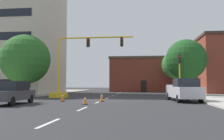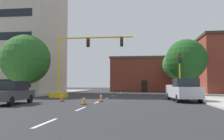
{
  "view_description": "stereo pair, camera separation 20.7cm",
  "coord_description": "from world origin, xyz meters",
  "px_view_note": "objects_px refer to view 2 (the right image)",
  "views": [
    {
      "loc": [
        3.57,
        -23.23,
        1.53
      ],
      "look_at": [
        0.25,
        4.88,
        3.16
      ],
      "focal_mm": 38.96,
      "sensor_mm": 36.0,
      "label": 1
    },
    {
      "loc": [
        3.78,
        -23.21,
        1.53
      ],
      "look_at": [
        0.25,
        4.88,
        3.16
      ],
      "focal_mm": 38.96,
      "sensor_mm": 36.0,
      "label": 2
    }
  ],
  "objects_px": {
    "traffic_cone_roadside_b": "(62,97)",
    "tree_right_mid": "(186,60)",
    "tree_right_far": "(176,65)",
    "traffic_signal_gantry": "(69,77)",
    "traffic_cone_roadside_c": "(101,97)",
    "tree_left_near": "(26,59)",
    "traffic_light_pole_right": "(180,66)",
    "pickup_truck_silver": "(183,90)",
    "traffic_cone_roadside_a": "(84,100)",
    "sedan_dark_gray_near_left": "(11,92)"
  },
  "relations": [
    {
      "from": "tree_right_far",
      "to": "traffic_cone_roadside_a",
      "type": "height_order",
      "value": "tree_right_far"
    },
    {
      "from": "tree_right_far",
      "to": "tree_right_mid",
      "type": "bearing_deg",
      "value": -91.05
    },
    {
      "from": "traffic_signal_gantry",
      "to": "tree_right_far",
      "type": "xyz_separation_m",
      "value": [
        14.13,
        16.91,
        2.61
      ]
    },
    {
      "from": "traffic_signal_gantry",
      "to": "traffic_cone_roadside_c",
      "type": "bearing_deg",
      "value": -51.69
    },
    {
      "from": "sedan_dark_gray_near_left",
      "to": "tree_right_mid",
      "type": "bearing_deg",
      "value": 44.38
    },
    {
      "from": "traffic_signal_gantry",
      "to": "pickup_truck_silver",
      "type": "relative_size",
      "value": 1.68
    },
    {
      "from": "pickup_truck_silver",
      "to": "traffic_cone_roadside_a",
      "type": "bearing_deg",
      "value": -151.23
    },
    {
      "from": "pickup_truck_silver",
      "to": "tree_right_mid",
      "type": "bearing_deg",
      "value": 78.28
    },
    {
      "from": "pickup_truck_silver",
      "to": "traffic_cone_roadside_b",
      "type": "xyz_separation_m",
      "value": [
        -10.53,
        -1.55,
        -0.59
      ]
    },
    {
      "from": "tree_right_mid",
      "to": "tree_right_far",
      "type": "xyz_separation_m",
      "value": [
        0.2,
        11.06,
        0.16
      ]
    },
    {
      "from": "tree_left_near",
      "to": "traffic_cone_roadside_b",
      "type": "xyz_separation_m",
      "value": [
        6.81,
        -6.73,
        -4.06
      ]
    },
    {
      "from": "traffic_light_pole_right",
      "to": "pickup_truck_silver",
      "type": "bearing_deg",
      "value": -95.94
    },
    {
      "from": "traffic_signal_gantry",
      "to": "sedan_dark_gray_near_left",
      "type": "distance_m",
      "value": 9.59
    },
    {
      "from": "traffic_signal_gantry",
      "to": "traffic_cone_roadside_a",
      "type": "height_order",
      "value": "traffic_signal_gantry"
    },
    {
      "from": "traffic_signal_gantry",
      "to": "sedan_dark_gray_near_left",
      "type": "height_order",
      "value": "traffic_signal_gantry"
    },
    {
      "from": "traffic_signal_gantry",
      "to": "tree_left_near",
      "type": "relative_size",
      "value": 1.27
    },
    {
      "from": "traffic_cone_roadside_c",
      "to": "traffic_light_pole_right",
      "type": "bearing_deg",
      "value": 43.21
    },
    {
      "from": "tree_right_far",
      "to": "tree_left_near",
      "type": "bearing_deg",
      "value": -140.47
    },
    {
      "from": "traffic_signal_gantry",
      "to": "tree_right_mid",
      "type": "bearing_deg",
      "value": 22.78
    },
    {
      "from": "traffic_cone_roadside_a",
      "to": "traffic_cone_roadside_b",
      "type": "bearing_deg",
      "value": 133.57
    },
    {
      "from": "traffic_cone_roadside_b",
      "to": "tree_right_mid",
      "type": "bearing_deg",
      "value": 43.23
    },
    {
      "from": "tree_left_near",
      "to": "tree_right_mid",
      "type": "bearing_deg",
      "value": 14.92
    },
    {
      "from": "tree_right_mid",
      "to": "traffic_signal_gantry",
      "type": "bearing_deg",
      "value": -157.22
    },
    {
      "from": "traffic_signal_gantry",
      "to": "traffic_light_pole_right",
      "type": "height_order",
      "value": "traffic_signal_gantry"
    },
    {
      "from": "traffic_cone_roadside_a",
      "to": "tree_left_near",
      "type": "bearing_deg",
      "value": 134.86
    },
    {
      "from": "traffic_cone_roadside_a",
      "to": "traffic_cone_roadside_c",
      "type": "xyz_separation_m",
      "value": [
        0.78,
        2.93,
        0.06
      ]
    },
    {
      "from": "tree_right_mid",
      "to": "traffic_cone_roadside_b",
      "type": "bearing_deg",
      "value": -136.77
    },
    {
      "from": "traffic_light_pole_right",
      "to": "traffic_cone_roadside_b",
      "type": "distance_m",
      "value": 13.73
    },
    {
      "from": "sedan_dark_gray_near_left",
      "to": "pickup_truck_silver",
      "type": "bearing_deg",
      "value": 19.88
    },
    {
      "from": "tree_right_mid",
      "to": "traffic_cone_roadside_c",
      "type": "relative_size",
      "value": 9.49
    },
    {
      "from": "traffic_light_pole_right",
      "to": "traffic_cone_roadside_a",
      "type": "xyz_separation_m",
      "value": [
        -8.49,
        -10.17,
        -3.2
      ]
    },
    {
      "from": "traffic_cone_roadside_b",
      "to": "traffic_signal_gantry",
      "type": "bearing_deg",
      "value": 101.65
    },
    {
      "from": "tree_right_far",
      "to": "traffic_cone_roadside_b",
      "type": "bearing_deg",
      "value": -119.27
    },
    {
      "from": "traffic_light_pole_right",
      "to": "tree_right_mid",
      "type": "xyz_separation_m",
      "value": [
        1.54,
        4.53,
        1.18
      ]
    },
    {
      "from": "traffic_light_pole_right",
      "to": "traffic_cone_roadside_c",
      "type": "relative_size",
      "value": 6.18
    },
    {
      "from": "pickup_truck_silver",
      "to": "traffic_cone_roadside_c",
      "type": "xyz_separation_m",
      "value": [
        -7.1,
        -1.4,
        -0.59
      ]
    },
    {
      "from": "traffic_signal_gantry",
      "to": "pickup_truck_silver",
      "type": "xyz_separation_m",
      "value": [
        11.78,
        -4.52,
        -1.29
      ]
    },
    {
      "from": "tree_right_mid",
      "to": "tree_right_far",
      "type": "relative_size",
      "value": 1.01
    },
    {
      "from": "pickup_truck_silver",
      "to": "tree_right_far",
      "type": "bearing_deg",
      "value": 83.73
    },
    {
      "from": "tree_right_far",
      "to": "traffic_cone_roadside_b",
      "type": "relative_size",
      "value": 9.38
    },
    {
      "from": "tree_left_near",
      "to": "sedan_dark_gray_near_left",
      "type": "height_order",
      "value": "tree_left_near"
    },
    {
      "from": "traffic_light_pole_right",
      "to": "tree_right_mid",
      "type": "height_order",
      "value": "tree_right_mid"
    },
    {
      "from": "tree_right_far",
      "to": "sedan_dark_gray_near_left",
      "type": "relative_size",
      "value": 1.61
    },
    {
      "from": "traffic_light_pole_right",
      "to": "traffic_cone_roadside_a",
      "type": "distance_m",
      "value": 13.63
    },
    {
      "from": "pickup_truck_silver",
      "to": "traffic_cone_roadside_a",
      "type": "distance_m",
      "value": 9.02
    },
    {
      "from": "traffic_signal_gantry",
      "to": "traffic_light_pole_right",
      "type": "xyz_separation_m",
      "value": [
        12.39,
        1.32,
        1.27
      ]
    },
    {
      "from": "tree_left_near",
      "to": "traffic_cone_roadside_c",
      "type": "distance_m",
      "value": 12.83
    },
    {
      "from": "tree_left_near",
      "to": "traffic_cone_roadside_a",
      "type": "bearing_deg",
      "value": -45.14
    },
    {
      "from": "tree_left_near",
      "to": "pickup_truck_silver",
      "type": "bearing_deg",
      "value": -16.61
    },
    {
      "from": "traffic_cone_roadside_a",
      "to": "sedan_dark_gray_near_left",
      "type": "bearing_deg",
      "value": -174.7
    }
  ]
}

